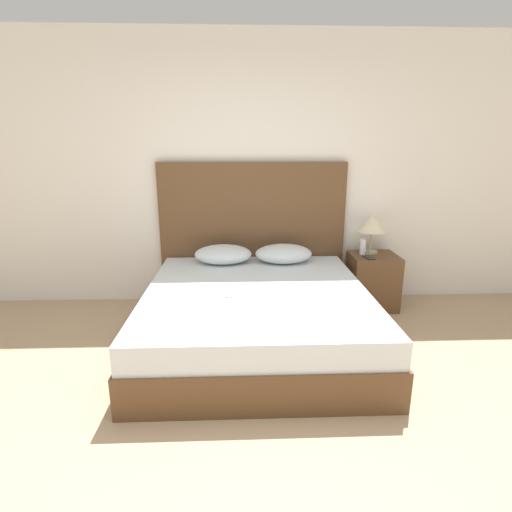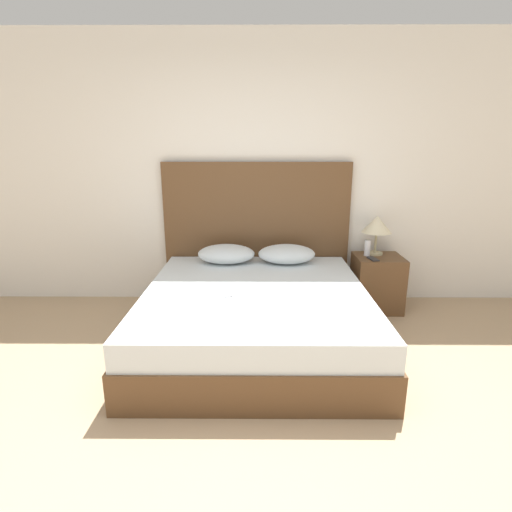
% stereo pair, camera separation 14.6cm
% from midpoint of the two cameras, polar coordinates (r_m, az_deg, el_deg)
% --- Properties ---
extents(ground_plane, '(16.00, 16.00, 0.00)m').
position_cam_midpoint_polar(ground_plane, '(2.32, 0.19, -28.85)').
color(ground_plane, tan).
extents(wall_back, '(10.00, 0.06, 2.70)m').
position_cam_midpoint_polar(wall_back, '(4.17, 0.32, 11.80)').
color(wall_back, white).
rests_on(wall_back, ground_plane).
extents(bed, '(1.83, 1.97, 0.49)m').
position_cam_midpoint_polar(bed, '(3.37, 1.24, -8.62)').
color(bed, brown).
rests_on(bed, ground_plane).
extents(headboard, '(1.92, 0.05, 1.46)m').
position_cam_midpoint_polar(headboard, '(4.18, 1.08, 3.24)').
color(headboard, brown).
rests_on(headboard, ground_plane).
extents(pillow_left, '(0.56, 0.38, 0.18)m').
position_cam_midpoint_polar(pillow_left, '(3.97, -3.22, 0.30)').
color(pillow_left, silver).
rests_on(pillow_left, bed).
extents(pillow_right, '(0.56, 0.38, 0.18)m').
position_cam_midpoint_polar(pillow_right, '(3.97, 5.45, 0.28)').
color(pillow_right, silver).
rests_on(pillow_right, bed).
extents(phone_on_bed, '(0.10, 0.16, 0.01)m').
position_cam_midpoint_polar(phone_on_bed, '(3.16, -2.80, -5.38)').
color(phone_on_bed, '#B7B7BC').
rests_on(phone_on_bed, bed).
extents(nightstand, '(0.46, 0.42, 0.56)m').
position_cam_midpoint_polar(nightstand, '(4.25, 17.84, -3.68)').
color(nightstand, brown).
rests_on(nightstand, ground_plane).
extents(table_lamp, '(0.29, 0.29, 0.39)m').
position_cam_midpoint_polar(table_lamp, '(4.18, 17.86, 4.19)').
color(table_lamp, tan).
rests_on(table_lamp, nightstand).
extents(phone_on_nightstand, '(0.10, 0.16, 0.01)m').
position_cam_midpoint_polar(phone_on_nightstand, '(4.04, 17.36, -0.40)').
color(phone_on_nightstand, '#232328').
rests_on(phone_on_nightstand, nightstand).
extents(toiletry_bottle, '(0.06, 0.06, 0.16)m').
position_cam_midpoint_polar(toiletry_bottle, '(4.14, 16.61, 1.10)').
color(toiletry_bottle, silver).
rests_on(toiletry_bottle, nightstand).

